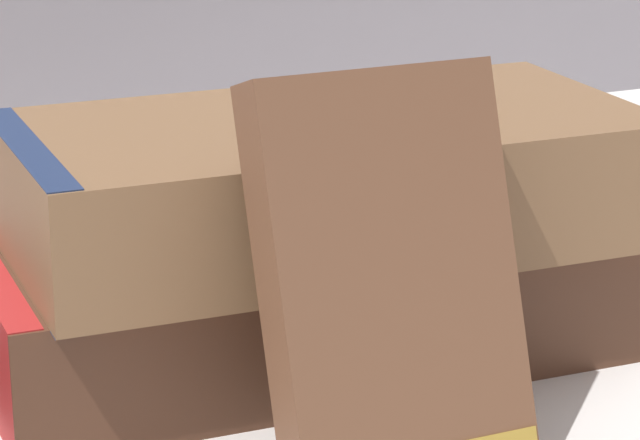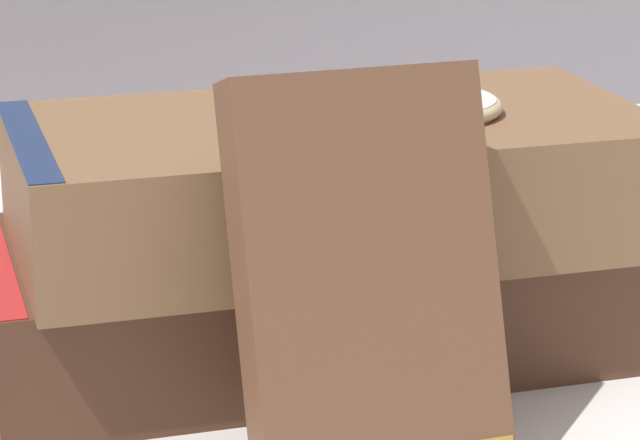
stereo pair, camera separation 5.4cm
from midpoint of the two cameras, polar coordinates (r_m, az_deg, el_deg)
name	(u,v)px [view 2 (the right image)]	position (r m, az deg, el deg)	size (l,w,h in m)	color
ground_plane	(195,394)	(0.57, -2.04, -6.63)	(3.00, 3.00, 0.00)	silver
book_flat_bottom	(289,294)	(0.60, 1.40, -2.86)	(0.25, 0.13, 0.05)	#4C2D1E
book_flat_top	(319,181)	(0.57, 2.63, 1.44)	(0.24, 0.13, 0.05)	brown
book_leaning_front	(368,295)	(0.49, 4.95, -2.87)	(0.08, 0.06, 0.14)	brown
pocket_watch	(430,105)	(0.58, 6.85, 4.27)	(0.05, 0.06, 0.01)	silver
reading_glasses	(93,261)	(0.71, -6.38, -1.58)	(0.10, 0.07, 0.00)	#ADADB2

